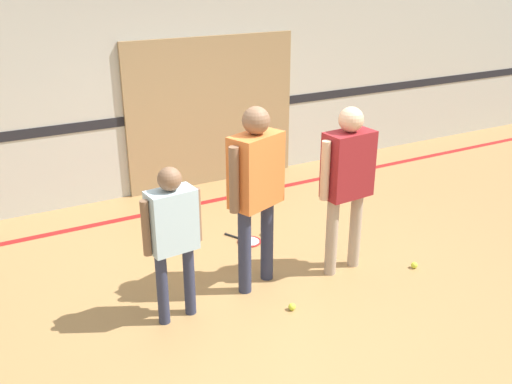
# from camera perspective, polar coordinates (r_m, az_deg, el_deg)

# --- Properties ---
(ground_plane) EXTENTS (16.00, 16.00, 0.00)m
(ground_plane) POSITION_cam_1_polar(r_m,az_deg,el_deg) (5.61, 1.91, -9.30)
(ground_plane) COLOR #A87F4C
(wall_back) EXTENTS (16.00, 0.07, 3.20)m
(wall_back) POSITION_cam_1_polar(r_m,az_deg,el_deg) (7.54, -9.29, 11.78)
(wall_back) COLOR beige
(wall_back) RESTS_ON ground_plane
(wall_panel) EXTENTS (2.43, 0.05, 2.01)m
(wall_panel) POSITION_cam_1_polar(r_m,az_deg,el_deg) (7.84, -4.38, 8.00)
(wall_panel) COLOR #9E7F56
(wall_panel) RESTS_ON ground_plane
(floor_stripe) EXTENTS (14.40, 0.10, 0.01)m
(floor_stripe) POSITION_cam_1_polar(r_m,az_deg,el_deg) (7.36, -6.66, -1.34)
(floor_stripe) COLOR red
(floor_stripe) RESTS_ON ground_plane
(person_instructor) EXTENTS (0.63, 0.43, 1.77)m
(person_instructor) POSITION_cam_1_polar(r_m,az_deg,el_deg) (5.14, 0.00, 1.24)
(person_instructor) COLOR #2D334C
(person_instructor) RESTS_ON ground_plane
(person_student_left) EXTENTS (0.53, 0.25, 1.41)m
(person_student_left) POSITION_cam_1_polar(r_m,az_deg,el_deg) (4.77, -8.34, -3.63)
(person_student_left) COLOR #2D334C
(person_student_left) RESTS_ON ground_plane
(person_student_right) EXTENTS (0.64, 0.30, 1.69)m
(person_student_right) POSITION_cam_1_polar(r_m,az_deg,el_deg) (5.50, 9.14, 1.88)
(person_student_right) COLOR tan
(person_student_right) RESTS_ON ground_plane
(racket_spare_on_floor) EXTENTS (0.36, 0.49, 0.03)m
(racket_spare_on_floor) POSITION_cam_1_polar(r_m,az_deg,el_deg) (6.40, -0.82, -4.92)
(racket_spare_on_floor) COLOR red
(racket_spare_on_floor) RESTS_ON ground_plane
(tennis_ball_near_instructor) EXTENTS (0.07, 0.07, 0.07)m
(tennis_ball_near_instructor) POSITION_cam_1_polar(r_m,az_deg,el_deg) (5.25, 3.62, -11.38)
(tennis_ball_near_instructor) COLOR #CCE038
(tennis_ball_near_instructor) RESTS_ON ground_plane
(tennis_ball_by_spare_racket) EXTENTS (0.07, 0.07, 0.07)m
(tennis_ball_by_spare_racket) POSITION_cam_1_polar(r_m,az_deg,el_deg) (6.54, 0.84, -4.06)
(tennis_ball_by_spare_racket) COLOR #CCE038
(tennis_ball_by_spare_racket) RESTS_ON ground_plane
(tennis_ball_stray_left) EXTENTS (0.07, 0.07, 0.07)m
(tennis_ball_stray_left) POSITION_cam_1_polar(r_m,az_deg,el_deg) (6.10, 15.55, -7.06)
(tennis_ball_stray_left) COLOR #CCE038
(tennis_ball_stray_left) RESTS_ON ground_plane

